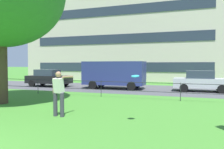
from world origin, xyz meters
TOP-DOWN VIEW (x-y plane):
  - street_strip at (0.00, 16.00)m, footprint 80.00×7.49m
  - park_fence at (0.00, 10.61)m, footprint 37.67×0.04m
  - person_thrower at (0.60, 5.04)m, footprint 0.57×0.77m
  - frisbee at (3.61, 5.03)m, footprint 0.30×0.30m
  - car_black_far_right at (-7.14, 15.23)m, footprint 4.05×1.90m
  - panel_van_far_left at (-0.89, 15.47)m, footprint 5.06×2.23m
  - car_silver_right at (5.83, 15.72)m, footprint 4.03×1.88m
  - apartment_building_background at (-3.73, 29.25)m, footprint 26.30×10.86m

SIDE VIEW (x-z plane):
  - street_strip at x=0.00m, z-range 0.00..0.01m
  - park_fence at x=0.00m, z-range 0.17..1.17m
  - car_black_far_right at x=-7.14m, z-range 0.01..1.55m
  - car_silver_right at x=5.83m, z-range 0.01..1.55m
  - person_thrower at x=0.60m, z-range 0.07..1.80m
  - panel_van_far_left at x=-0.89m, z-range 0.15..2.39m
  - frisbee at x=3.61m, z-range 1.56..1.64m
  - apartment_building_background at x=-3.73m, z-range 0.01..17.25m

